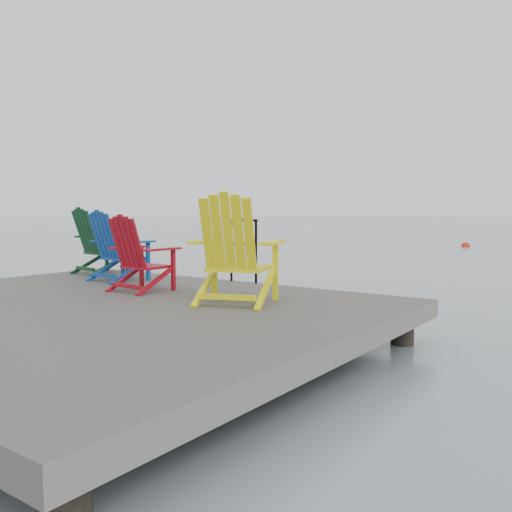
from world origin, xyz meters
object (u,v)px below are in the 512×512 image
Objects in this scene: chair_red at (139,254)px; chair_blue at (116,246)px; chair_green at (98,242)px; chair_yellow at (235,250)px; handrail at (243,244)px; buoy_b at (466,247)px.

chair_blue is at bearing 153.60° from chair_red.
chair_yellow is (3.56, -0.98, 0.06)m from chair_green.
chair_red reaches higher than handrail.
chair_blue is 1.19m from chair_red.
chair_green is 1.11× the size of chair_red.
buoy_b is at bearing 95.35° from handrail.
chair_green is 1.02m from chair_blue.
handrail is 2.35× the size of buoy_b.
chair_blue is 2.61× the size of buoy_b.
handrail is 2.58m from chair_green.
buoy_b is at bearing 93.54° from chair_red.
chair_blue is 1.06× the size of chair_red.
chair_green is at bearing -92.44° from buoy_b.
buoy_b is at bearing 77.13° from chair_yellow.
chair_red is at bearing -109.04° from handrail.
buoy_b is at bearing 96.47° from chair_green.
chair_blue is 0.86× the size of chair_yellow.
handrail is at bearing 21.36° from chair_green.
buoy_b is (-1.20, 19.86, -0.97)m from chair_red.
chair_red is at bearing -21.12° from chair_blue.
chair_red is 1.56m from chair_yellow.
chair_green reaches higher than handrail.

